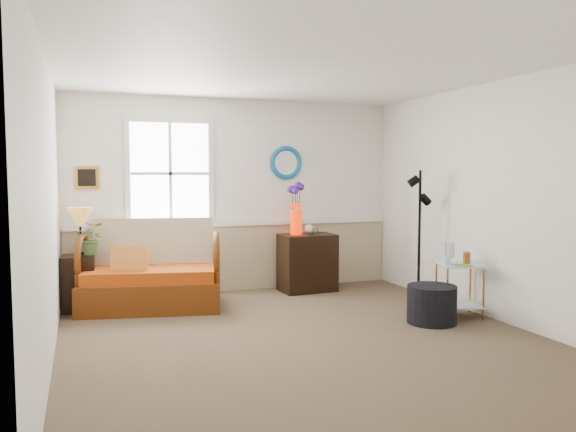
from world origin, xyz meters
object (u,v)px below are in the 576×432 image
object	(u,v)px
floor_lamp	(419,236)
ottoman	(432,304)
loveseat	(151,265)
lamp_stand	(78,283)
side_table	(459,290)
cabinet	(307,263)

from	to	relation	value
floor_lamp	ottoman	size ratio (longest dim) A/B	3.12
loveseat	lamp_stand	bearing A→B (deg)	-179.54
side_table	floor_lamp	bearing A→B (deg)	90.97
lamp_stand	cabinet	distance (m)	2.93
floor_lamp	ottoman	xyz separation A→B (m)	(-0.43, -0.91, -0.62)
loveseat	side_table	world-z (taller)	loveseat
floor_lamp	ottoman	bearing A→B (deg)	-93.34
ottoman	floor_lamp	bearing A→B (deg)	64.72
side_table	ottoman	bearing A→B (deg)	-164.56
floor_lamp	ottoman	world-z (taller)	floor_lamp
loveseat	side_table	size ratio (longest dim) A/B	2.68
side_table	ottoman	size ratio (longest dim) A/B	1.14
lamp_stand	ottoman	xyz separation A→B (m)	(3.55, -1.88, -0.12)
lamp_stand	cabinet	size ratio (longest dim) A/B	0.84
side_table	floor_lamp	xyz separation A→B (m)	(-0.01, 0.79, 0.52)
lamp_stand	cabinet	bearing A→B (deg)	2.15
ottoman	side_table	bearing A→B (deg)	15.44
cabinet	ottoman	world-z (taller)	cabinet
side_table	ottoman	world-z (taller)	side_table
loveseat	side_table	xyz separation A→B (m)	(3.19, -1.60, -0.22)
ottoman	lamp_stand	bearing A→B (deg)	152.10
loveseat	lamp_stand	distance (m)	0.85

